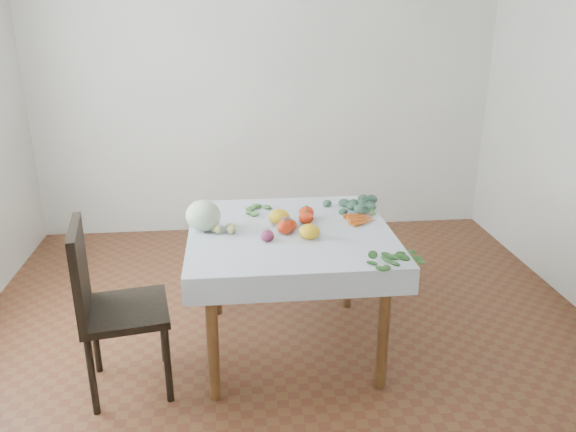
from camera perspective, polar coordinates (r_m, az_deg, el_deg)
The scene contains 19 objects.
ground at distance 3.49m, azimuth 0.20°, elevation -13.02°, with size 4.00×4.00×0.00m, color brown.
back_wall at distance 4.94m, azimuth -2.33°, elevation 13.66°, with size 4.00×0.04×2.70m, color beige.
table at distance 3.18m, azimuth 0.22°, elevation -3.12°, with size 1.00×1.00×0.75m.
tablecloth at distance 3.14m, azimuth 0.22°, elevation -1.45°, with size 1.12×1.12×0.01m, color white.
chair at distance 3.01m, azimuth -18.02°, elevation -7.99°, with size 0.49×0.49×0.94m.
cabbage at distance 3.14m, azimuth -8.61°, elevation 0.05°, with size 0.19×0.19×0.17m, color beige.
tomato_a at distance 3.22m, azimuth 1.85°, elevation -0.17°, with size 0.09×0.09×0.07m, color red.
tomato_b at distance 3.12m, azimuth 0.21°, elevation -0.94°, with size 0.07×0.07×0.07m, color red.
tomato_c at distance 3.29m, azimuth 1.89°, elevation 0.34°, with size 0.09×0.09×0.08m, color red.
tomato_d at distance 3.07m, azimuth -0.32°, elevation -1.11°, with size 0.09×0.09×0.08m, color red.
heirloom_back at distance 3.22m, azimuth -0.92°, elevation -0.06°, with size 0.12×0.12×0.08m, color gold.
heirloom_front at distance 3.01m, azimuth 2.20°, elevation -1.58°, with size 0.11×0.11×0.08m, color gold.
onion_a at distance 2.98m, azimuth -2.11°, elevation -2.03°, with size 0.07×0.07×0.06m, color #5C1A33.
onion_b at distance 3.14m, azimuth -0.11°, elevation -0.74°, with size 0.08×0.08×0.07m, color #5C1A33.
tomatillo_cluster at distance 3.13m, azimuth -6.66°, elevation -1.21°, with size 0.15×0.09×0.04m.
carrot_bunch at distance 3.30m, azimuth 7.57°, elevation -0.25°, with size 0.18×0.19×0.03m.
kale_bunch at distance 3.50m, azimuth 6.72°, elevation 1.11°, with size 0.34×0.26×0.04m.
basil_bunch at distance 2.80m, azimuth 10.85°, elevation -4.46°, with size 0.25×0.22×0.01m.
dill_bunch at distance 3.42m, azimuth -2.72°, elevation 0.63°, with size 0.21×0.16×0.02m.
Camera 1 is at (-0.31, -2.90, 1.91)m, focal length 35.00 mm.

